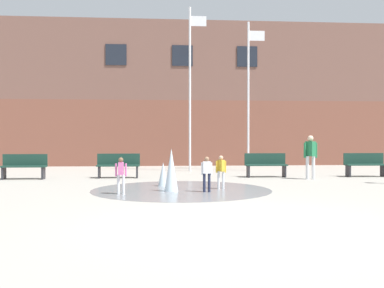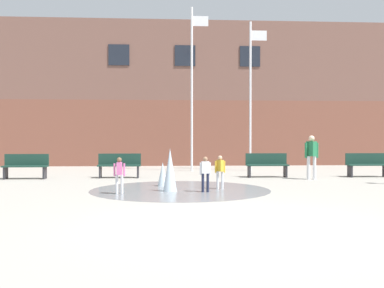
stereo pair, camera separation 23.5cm
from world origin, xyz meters
name	(u,v)px [view 1 (the left image)]	position (x,y,z in m)	size (l,w,h in m)	color
ground_plane	(235,223)	(0.00, 0.00, 0.00)	(100.00, 100.00, 0.00)	#9E998E
library_building	(179,98)	(0.00, 19.15, 3.91)	(36.00, 6.05, 7.82)	brown
splash_fountain	(174,180)	(-0.86, 5.16, 0.30)	(5.19, 5.19, 1.21)	gray
park_bench_left_of_flagpoles	(24,166)	(-6.18, 8.93, 0.48)	(1.60, 0.44, 0.91)	#28282D
park_bench_under_left_flagpole	(118,165)	(-2.81, 9.18, 0.48)	(1.60, 0.44, 0.91)	#28282D
park_bench_center	(266,165)	(2.80, 9.10, 0.48)	(1.60, 0.44, 0.91)	#28282D
park_bench_under_right_flagpole	(365,164)	(6.68, 8.99, 0.48)	(1.60, 0.44, 0.91)	#28282D
child_in_fountain	(121,173)	(-2.32, 4.25, 0.58)	(0.31, 0.22, 0.99)	silver
child_with_pink_shirt	(207,171)	(0.01, 4.52, 0.58)	(0.31, 0.13, 0.99)	#1E233D
child_running	(221,169)	(0.51, 5.26, 0.58)	(0.31, 0.24, 0.99)	silver
adult_near_bench	(310,154)	(4.19, 8.06, 0.93)	(0.50, 0.39, 1.59)	silver
flagpole_left	(191,84)	(0.16, 12.48, 3.95)	(0.80, 0.10, 7.41)	silver
flagpole_right	(249,91)	(2.85, 12.48, 3.64)	(0.80, 0.10, 6.80)	silver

